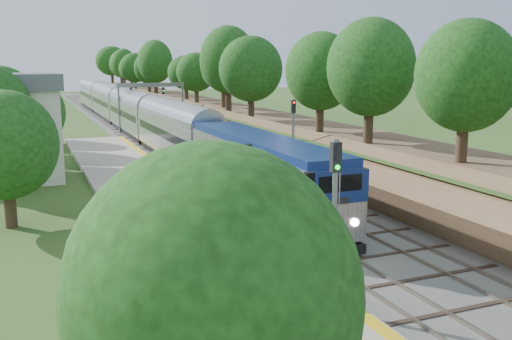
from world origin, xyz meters
name	(u,v)px	position (x,y,z in m)	size (l,w,h in m)	color
ground	(410,309)	(0.00, 0.00, 0.00)	(320.00, 320.00, 0.00)	#2D4C19
trackbed	(141,128)	(2.00, 60.00, 0.07)	(9.50, 170.00, 0.28)	#4C4944
platform	(166,212)	(-5.20, 16.00, 0.19)	(6.40, 68.00, 0.38)	#A19782
yellow_stripe	(212,204)	(-2.35, 16.00, 0.39)	(0.55, 68.00, 0.01)	gold
embankment	(200,112)	(10.35, 60.00, 1.95)	(10.64, 170.00, 11.70)	brown
station_building	(2,127)	(-14.00, 30.00, 4.09)	(8.60, 6.60, 8.00)	silver
signal_gantry	(151,94)	(2.47, 54.99, 4.82)	(8.40, 0.38, 6.20)	slate
trees_behind_platform	(49,134)	(-11.17, 20.67, 4.53)	(7.82, 53.32, 7.21)	#332316
train	(134,117)	(0.00, 53.49, 2.25)	(2.96, 98.67, 4.36)	black
lamppost_mid	(308,244)	(-3.49, 1.41, 2.49)	(0.47, 0.47, 4.72)	black
lamppost_far	(249,203)	(-3.40, 7.41, 2.57)	(0.48, 0.48, 4.89)	black
signal_platform	(334,205)	(-2.90, 0.66, 4.04)	(0.35, 0.28, 5.95)	slate
signal_farside	(293,130)	(6.20, 22.48, 3.79)	(0.33, 0.26, 6.01)	slate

